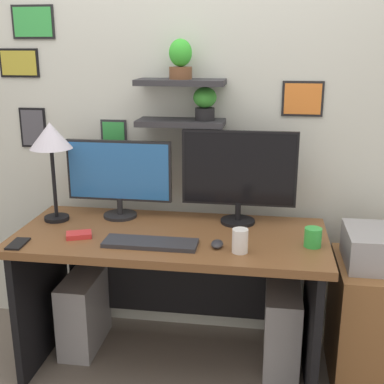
{
  "coord_description": "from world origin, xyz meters",
  "views": [
    {
      "loc": [
        0.45,
        -2.3,
        1.65
      ],
      "look_at": [
        0.1,
        0.05,
        0.95
      ],
      "focal_mm": 47.3,
      "sensor_mm": 36.0,
      "label": 1
    }
  ],
  "objects_px": {
    "coffee_mug": "(313,237)",
    "computer_tower_right": "(282,327)",
    "scissors_tray": "(79,235)",
    "monitor_right": "(239,173)",
    "drawer_cabinet": "(377,322)",
    "cell_phone": "(18,244)",
    "monitor_left": "(119,175)",
    "computer_mouse": "(217,244)",
    "water_cup": "(240,241)",
    "computer_tower_left": "(84,311)",
    "desk": "(173,268)",
    "keyboard": "(150,243)",
    "desk_lamp": "(51,141)"
  },
  "relations": [
    {
      "from": "keyboard",
      "to": "cell_phone",
      "type": "height_order",
      "value": "keyboard"
    },
    {
      "from": "monitor_right",
      "to": "drawer_cabinet",
      "type": "relative_size",
      "value": 0.94
    },
    {
      "from": "monitor_right",
      "to": "computer_tower_right",
      "type": "bearing_deg",
      "value": -25.51
    },
    {
      "from": "desk_lamp",
      "to": "keyboard",
      "type": "bearing_deg",
      "value": -25.21
    },
    {
      "from": "monitor_left",
      "to": "drawer_cabinet",
      "type": "xyz_separation_m",
      "value": [
        1.36,
        -0.16,
        -0.67
      ]
    },
    {
      "from": "monitor_left",
      "to": "monitor_right",
      "type": "distance_m",
      "value": 0.64
    },
    {
      "from": "cell_phone",
      "to": "coffee_mug",
      "type": "bearing_deg",
      "value": 4.33
    },
    {
      "from": "computer_mouse",
      "to": "water_cup",
      "type": "xyz_separation_m",
      "value": [
        0.11,
        -0.04,
        0.04
      ]
    },
    {
      "from": "scissors_tray",
      "to": "computer_tower_right",
      "type": "relative_size",
      "value": 0.27
    },
    {
      "from": "drawer_cabinet",
      "to": "desk_lamp",
      "type": "bearing_deg",
      "value": 178.38
    },
    {
      "from": "water_cup",
      "to": "cell_phone",
      "type": "bearing_deg",
      "value": -176.24
    },
    {
      "from": "computer_tower_right",
      "to": "desk",
      "type": "bearing_deg",
      "value": -175.67
    },
    {
      "from": "coffee_mug",
      "to": "monitor_left",
      "type": "bearing_deg",
      "value": 164.2
    },
    {
      "from": "keyboard",
      "to": "water_cup",
      "type": "relative_size",
      "value": 4.0
    },
    {
      "from": "scissors_tray",
      "to": "computer_tower_right",
      "type": "distance_m",
      "value": 1.16
    },
    {
      "from": "desk",
      "to": "monitor_left",
      "type": "distance_m",
      "value": 0.57
    },
    {
      "from": "desk",
      "to": "water_cup",
      "type": "relative_size",
      "value": 13.95
    },
    {
      "from": "coffee_mug",
      "to": "computer_tower_left",
      "type": "bearing_deg",
      "value": 171.54
    },
    {
      "from": "desk",
      "to": "scissors_tray",
      "type": "xyz_separation_m",
      "value": [
        -0.43,
        -0.17,
        0.23
      ]
    },
    {
      "from": "cell_phone",
      "to": "monitor_right",
      "type": "bearing_deg",
      "value": 21.73
    },
    {
      "from": "coffee_mug",
      "to": "water_cup",
      "type": "relative_size",
      "value": 0.82
    },
    {
      "from": "monitor_right",
      "to": "computer_tower_left",
      "type": "bearing_deg",
      "value": -172.96
    },
    {
      "from": "desk",
      "to": "computer_tower_right",
      "type": "height_order",
      "value": "desk"
    },
    {
      "from": "desk_lamp",
      "to": "computer_tower_right",
      "type": "bearing_deg",
      "value": -0.59
    },
    {
      "from": "computer_mouse",
      "to": "cell_phone",
      "type": "xyz_separation_m",
      "value": [
        -0.92,
        -0.11,
        -0.01
      ]
    },
    {
      "from": "computer_tower_right",
      "to": "cell_phone",
      "type": "bearing_deg",
      "value": -164.49
    },
    {
      "from": "coffee_mug",
      "to": "computer_tower_left",
      "type": "relative_size",
      "value": 0.21
    },
    {
      "from": "monitor_left",
      "to": "computer_tower_right",
      "type": "bearing_deg",
      "value": -7.72
    },
    {
      "from": "scissors_tray",
      "to": "keyboard",
      "type": "bearing_deg",
      "value": -7.1
    },
    {
      "from": "monitor_left",
      "to": "cell_phone",
      "type": "bearing_deg",
      "value": -127.58
    },
    {
      "from": "coffee_mug",
      "to": "computer_tower_right",
      "type": "distance_m",
      "value": 0.61
    },
    {
      "from": "computer_tower_left",
      "to": "coffee_mug",
      "type": "bearing_deg",
      "value": -8.46
    },
    {
      "from": "desk",
      "to": "desk_lamp",
      "type": "height_order",
      "value": "desk_lamp"
    },
    {
      "from": "desk",
      "to": "coffee_mug",
      "type": "xyz_separation_m",
      "value": [
        0.68,
        -0.12,
        0.26
      ]
    },
    {
      "from": "keyboard",
      "to": "computer_tower_right",
      "type": "height_order",
      "value": "keyboard"
    },
    {
      "from": "coffee_mug",
      "to": "computer_tower_right",
      "type": "relative_size",
      "value": 0.21
    },
    {
      "from": "desk",
      "to": "scissors_tray",
      "type": "bearing_deg",
      "value": -158.52
    },
    {
      "from": "water_cup",
      "to": "computer_tower_left",
      "type": "bearing_deg",
      "value": 161.32
    },
    {
      "from": "monitor_left",
      "to": "keyboard",
      "type": "height_order",
      "value": "monitor_left"
    },
    {
      "from": "keyboard",
      "to": "coffee_mug",
      "type": "distance_m",
      "value": 0.75
    },
    {
      "from": "coffee_mug",
      "to": "computer_tower_left",
      "type": "height_order",
      "value": "coffee_mug"
    },
    {
      "from": "drawer_cabinet",
      "to": "computer_tower_right",
      "type": "xyz_separation_m",
      "value": [
        -0.47,
        0.03,
        -0.09
      ]
    },
    {
      "from": "monitor_left",
      "to": "scissors_tray",
      "type": "relative_size",
      "value": 4.72
    },
    {
      "from": "scissors_tray",
      "to": "drawer_cabinet",
      "type": "distance_m",
      "value": 1.55
    },
    {
      "from": "keyboard",
      "to": "cell_phone",
      "type": "xyz_separation_m",
      "value": [
        -0.61,
        -0.09,
        -0.01
      ]
    },
    {
      "from": "monitor_left",
      "to": "computer_tower_right",
      "type": "height_order",
      "value": "monitor_left"
    },
    {
      "from": "scissors_tray",
      "to": "cell_phone",
      "type": "bearing_deg",
      "value": -151.58
    },
    {
      "from": "monitor_left",
      "to": "drawer_cabinet",
      "type": "relative_size",
      "value": 0.9
    },
    {
      "from": "monitor_right",
      "to": "keyboard",
      "type": "bearing_deg",
      "value": -135.29
    },
    {
      "from": "scissors_tray",
      "to": "drawer_cabinet",
      "type": "height_order",
      "value": "scissors_tray"
    }
  ]
}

